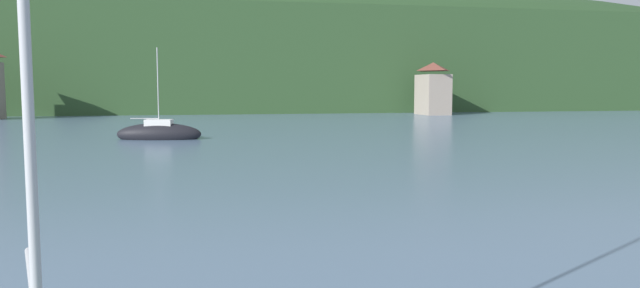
{
  "coord_description": "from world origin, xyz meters",
  "views": [
    {
      "loc": [
        -4.08,
        18.14,
        3.46
      ],
      "look_at": [
        0.0,
        37.16,
        1.62
      ],
      "focal_mm": 33.8,
      "sensor_mm": 36.0,
      "label": 1
    }
  ],
  "objects": [
    {
      "name": "wooded_hillside",
      "position": [
        11.92,
        123.48,
        5.99
      ],
      "size": [
        352.0,
        48.57,
        35.39
      ],
      "color": "#2D4C28",
      "rests_on": "ground_plane"
    },
    {
      "name": "shore_building_eastcentral",
      "position": [
        25.91,
        89.83,
        3.19
      ],
      "size": [
        3.21,
        5.21,
        6.58
      ],
      "color": "gray",
      "rests_on": "ground_plane"
    },
    {
      "name": "sailboat_far_0",
      "position": [
        -6.19,
        59.48,
        0.39
      ],
      "size": [
        5.82,
        2.72,
        6.47
      ],
      "rotation": [
        0.0,
        0.0,
        6.1
      ],
      "color": "black",
      "rests_on": "ground_plane"
    }
  ]
}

